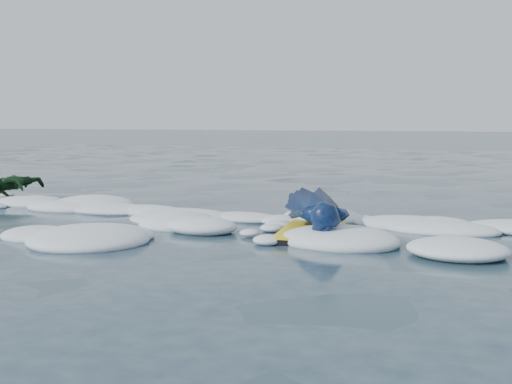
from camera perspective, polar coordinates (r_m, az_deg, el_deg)
ground at (r=7.10m, az=-10.91°, el=-4.02°), size 120.00×120.00×0.00m
foam_band at (r=8.00m, az=-7.33°, el=-2.75°), size 12.00×3.10×0.30m
prone_woman_unit at (r=7.18m, az=5.30°, el=-1.85°), size 1.24×1.90×0.47m
prone_child_unit at (r=10.59m, az=-20.85°, el=0.28°), size 0.65×1.16×0.41m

